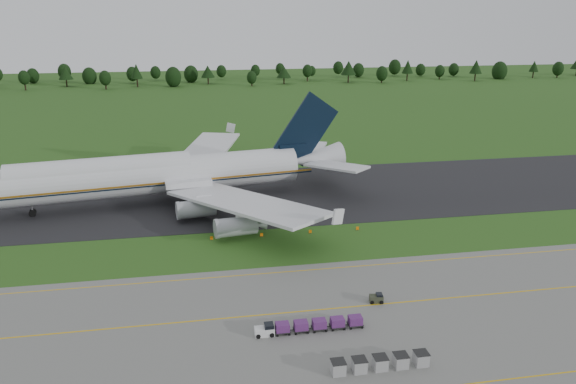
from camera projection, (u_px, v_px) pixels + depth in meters
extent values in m
plane|color=#264F17|center=(279.00, 246.00, 94.97)|extent=(600.00, 600.00, 0.00)
cube|color=slate|center=(326.00, 365.00, 63.10)|extent=(300.00, 52.00, 0.06)
cube|color=black|center=(258.00, 195.00, 121.19)|extent=(300.00, 40.00, 0.08)
cube|color=gold|center=(305.00, 311.00, 74.33)|extent=(300.00, 0.25, 0.01)
cube|color=gold|center=(289.00, 272.00, 85.58)|extent=(120.00, 0.20, 0.01)
cylinder|color=black|center=(25.00, 86.00, 280.33)|extent=(0.70, 0.70, 4.16)
sphere|color=black|center=(24.00, 78.00, 279.01)|extent=(5.47, 5.47, 5.47)
cylinder|color=black|center=(67.00, 83.00, 294.10)|extent=(0.70, 0.70, 3.77)
cone|color=black|center=(65.00, 73.00, 292.49)|extent=(7.36, 7.36, 6.70)
cylinder|color=black|center=(106.00, 86.00, 284.03)|extent=(0.70, 0.70, 3.72)
sphere|color=black|center=(105.00, 78.00, 282.85)|extent=(5.81, 5.81, 5.81)
cylinder|color=black|center=(137.00, 83.00, 293.25)|extent=(0.70, 0.70, 4.27)
cone|color=black|center=(136.00, 71.00, 291.43)|extent=(6.05, 6.05, 7.58)
cylinder|color=black|center=(174.00, 84.00, 294.32)|extent=(0.70, 0.70, 3.24)
sphere|color=black|center=(173.00, 77.00, 293.30)|extent=(8.24, 8.24, 8.24)
cylinder|color=black|center=(208.00, 81.00, 304.90)|extent=(0.70, 0.70, 3.57)
cone|color=black|center=(208.00, 71.00, 303.37)|extent=(7.50, 7.50, 6.35)
cylinder|color=black|center=(252.00, 83.00, 296.64)|extent=(0.70, 0.70, 2.95)
sphere|color=black|center=(252.00, 77.00, 295.70)|extent=(5.20, 5.20, 5.20)
cylinder|color=black|center=(284.00, 81.00, 304.98)|extent=(0.70, 0.70, 3.45)
cone|color=black|center=(284.00, 72.00, 303.51)|extent=(7.87, 7.87, 6.13)
cylinder|color=black|center=(307.00, 78.00, 316.27)|extent=(0.70, 0.70, 3.84)
sphere|color=black|center=(307.00, 71.00, 315.06)|extent=(5.49, 5.49, 5.49)
cylinder|color=black|center=(348.00, 79.00, 310.52)|extent=(0.70, 0.70, 4.28)
cone|color=black|center=(349.00, 68.00, 308.69)|extent=(8.41, 8.41, 7.61)
cylinder|color=black|center=(382.00, 80.00, 309.77)|extent=(0.70, 0.70, 3.34)
sphere|color=black|center=(382.00, 73.00, 308.72)|extent=(6.28, 6.28, 6.28)
cylinder|color=black|center=(407.00, 77.00, 318.55)|extent=(0.70, 0.70, 4.21)
cone|color=black|center=(408.00, 67.00, 316.75)|extent=(6.36, 6.36, 7.48)
cylinder|color=black|center=(439.00, 77.00, 326.24)|extent=(0.70, 0.70, 3.08)
sphere|color=black|center=(440.00, 71.00, 325.27)|extent=(5.44, 5.44, 5.44)
cylinder|color=black|center=(475.00, 77.00, 317.90)|extent=(0.70, 0.70, 4.22)
cone|color=black|center=(476.00, 67.00, 316.09)|extent=(6.94, 6.94, 7.51)
cylinder|color=black|center=(499.00, 76.00, 328.11)|extent=(0.70, 0.70, 2.92)
sphere|color=black|center=(500.00, 71.00, 327.19)|extent=(8.62, 8.62, 8.62)
cylinder|color=black|center=(533.00, 75.00, 332.85)|extent=(0.70, 0.70, 3.61)
cone|color=black|center=(534.00, 66.00, 331.31)|extent=(5.51, 5.51, 6.42)
cylinder|color=black|center=(557.00, 75.00, 333.09)|extent=(0.70, 0.70, 3.51)
sphere|color=black|center=(558.00, 69.00, 331.98)|extent=(6.36, 6.36, 6.36)
cylinder|color=black|center=(576.00, 72.00, 343.22)|extent=(0.70, 0.70, 4.20)
cylinder|color=silver|center=(155.00, 176.00, 114.28)|extent=(59.93, 16.26, 7.39)
cylinder|color=silver|center=(101.00, 172.00, 110.62)|extent=(35.35, 10.94, 5.76)
cone|color=silver|center=(316.00, 159.00, 124.90)|extent=(12.21, 8.64, 7.02)
cube|color=#C47A1D|center=(157.00, 184.00, 111.12)|extent=(64.92, 9.94, 0.36)
cube|color=silver|center=(244.00, 203.00, 101.10)|extent=(28.27, 34.52, 0.56)
cube|color=silver|center=(204.00, 153.00, 136.42)|extent=(20.19, 36.35, 0.56)
cylinder|color=#94969C|center=(196.00, 209.00, 105.56)|extent=(7.59, 4.33, 3.28)
cylinder|color=#94969C|center=(236.00, 227.00, 96.89)|extent=(7.59, 4.33, 3.28)
cylinder|color=#94969C|center=(177.00, 173.00, 128.86)|extent=(7.59, 4.33, 3.28)
cylinder|color=#94969C|center=(190.00, 160.00, 140.54)|extent=(7.59, 4.33, 3.28)
cube|color=black|center=(306.00, 130.00, 121.99)|extent=(14.87, 2.81, 16.47)
cube|color=silver|center=(336.00, 166.00, 118.33)|extent=(12.97, 13.79, 0.46)
cube|color=silver|center=(310.00, 150.00, 132.20)|extent=(10.47, 14.48, 0.46)
cylinder|color=slate|center=(32.00, 211.00, 108.58)|extent=(0.37, 0.37, 2.26)
cylinder|color=black|center=(33.00, 213.00, 108.72)|extent=(1.46, 1.11, 1.33)
cylinder|color=slate|center=(190.00, 202.00, 113.47)|extent=(0.37, 0.37, 2.26)
cylinder|color=black|center=(190.00, 204.00, 113.62)|extent=(1.46, 1.11, 1.33)
cylinder|color=slate|center=(183.00, 189.00, 121.80)|extent=(0.37, 0.37, 2.26)
cylinder|color=black|center=(183.00, 191.00, 121.94)|extent=(1.46, 1.11, 1.33)
cube|color=silver|center=(264.00, 331.00, 68.69)|extent=(2.42, 1.30, 1.02)
cylinder|color=black|center=(258.00, 336.00, 68.02)|extent=(0.56, 0.20, 0.56)
cube|color=black|center=(282.00, 331.00, 69.12)|extent=(1.86, 1.40, 0.11)
cube|color=#51225E|center=(282.00, 327.00, 68.95)|extent=(1.67, 1.30, 1.02)
cylinder|color=black|center=(277.00, 336.00, 68.44)|extent=(0.32, 0.14, 0.32)
cube|color=black|center=(301.00, 329.00, 69.50)|extent=(1.86, 1.40, 0.11)
cube|color=#51225E|center=(301.00, 325.00, 69.33)|extent=(1.67, 1.30, 1.02)
cylinder|color=black|center=(296.00, 334.00, 68.82)|extent=(0.32, 0.14, 0.32)
cube|color=black|center=(319.00, 327.00, 69.89)|extent=(1.86, 1.40, 0.11)
cube|color=#51225E|center=(319.00, 323.00, 69.72)|extent=(1.67, 1.30, 1.02)
cylinder|color=black|center=(314.00, 332.00, 69.21)|extent=(0.32, 0.14, 0.32)
cube|color=black|center=(337.00, 326.00, 70.27)|extent=(1.86, 1.40, 0.11)
cube|color=#51225E|center=(337.00, 322.00, 70.10)|extent=(1.67, 1.30, 1.02)
cylinder|color=black|center=(333.00, 330.00, 69.59)|extent=(0.32, 0.14, 0.32)
cube|color=black|center=(355.00, 324.00, 70.66)|extent=(1.86, 1.40, 0.11)
cube|color=#51225E|center=(355.00, 320.00, 70.49)|extent=(1.67, 1.30, 1.02)
cylinder|color=black|center=(351.00, 328.00, 69.98)|extent=(0.32, 0.14, 0.32)
cylinder|color=black|center=(264.00, 333.00, 68.77)|extent=(0.56, 0.20, 0.56)
cube|color=#343827|center=(376.00, 299.00, 76.48)|extent=(1.97, 1.35, 1.00)
cylinder|color=black|center=(373.00, 303.00, 75.94)|extent=(0.51, 0.18, 0.51)
cylinder|color=black|center=(379.00, 298.00, 77.17)|extent=(0.51, 0.18, 0.51)
cube|color=#989898|center=(338.00, 368.00, 61.33)|extent=(1.48, 1.48, 1.48)
cube|color=black|center=(338.00, 362.00, 61.09)|extent=(1.57, 1.57, 0.07)
cube|color=#989898|center=(359.00, 365.00, 61.72)|extent=(1.48, 1.48, 1.48)
cube|color=black|center=(360.00, 359.00, 61.49)|extent=(1.57, 1.57, 0.07)
cube|color=#989898|center=(380.00, 363.00, 62.12)|extent=(1.48, 1.48, 1.48)
cube|color=black|center=(380.00, 357.00, 61.88)|extent=(1.57, 1.57, 0.07)
cube|color=#989898|center=(401.00, 361.00, 62.52)|extent=(1.48, 1.48, 1.48)
cube|color=black|center=(401.00, 355.00, 62.28)|extent=(1.57, 1.57, 0.07)
cube|color=#989898|center=(421.00, 359.00, 62.92)|extent=(1.48, 1.48, 1.48)
cube|color=black|center=(422.00, 353.00, 62.68)|extent=(1.57, 1.57, 0.07)
cube|color=orange|center=(211.00, 238.00, 97.58)|extent=(0.50, 0.12, 0.60)
cube|color=black|center=(212.00, 240.00, 97.66)|extent=(0.30, 0.30, 0.04)
cube|color=orange|center=(262.00, 235.00, 99.03)|extent=(0.50, 0.12, 0.60)
cube|color=black|center=(262.00, 236.00, 99.12)|extent=(0.30, 0.30, 0.04)
cube|color=orange|center=(310.00, 231.00, 100.48)|extent=(0.50, 0.12, 0.60)
cube|color=black|center=(310.00, 233.00, 100.57)|extent=(0.30, 0.30, 0.04)
cube|color=orange|center=(357.00, 228.00, 101.94)|extent=(0.50, 0.12, 0.60)
cube|color=black|center=(357.00, 230.00, 102.03)|extent=(0.30, 0.30, 0.04)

